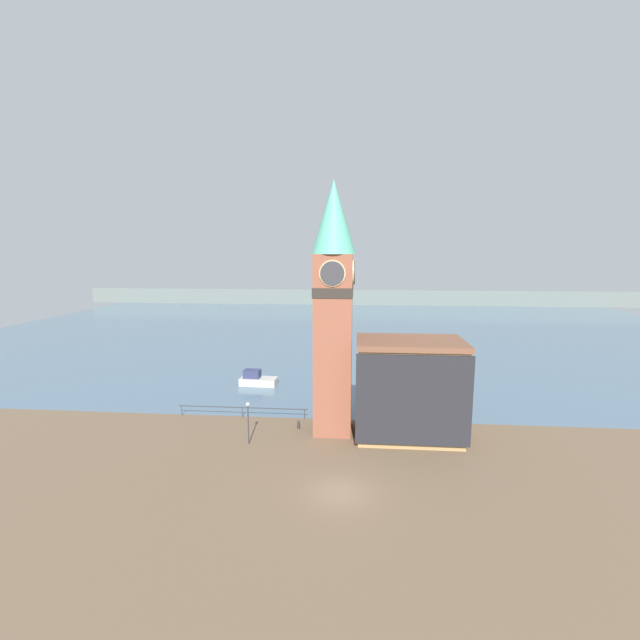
% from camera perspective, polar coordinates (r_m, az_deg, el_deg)
% --- Properties ---
extents(ground_plane, '(160.00, 160.00, 0.00)m').
position_cam_1_polar(ground_plane, '(33.06, 2.66, -21.99)').
color(ground_plane, brown).
extents(water, '(160.00, 120.00, 0.00)m').
position_cam_1_polar(water, '(103.34, 4.22, -0.54)').
color(water, slate).
rests_on(water, ground_plane).
extents(far_shoreline, '(180.00, 3.00, 5.00)m').
position_cam_1_polar(far_shoreline, '(142.67, 4.42, 3.09)').
color(far_shoreline, slate).
rests_on(far_shoreline, water).
extents(pier_railing, '(13.67, 0.08, 1.09)m').
position_cam_1_polar(pier_railing, '(46.15, -10.33, -11.51)').
color(pier_railing, '#333338').
rests_on(pier_railing, ground_plane).
extents(clock_tower, '(4.02, 4.02, 23.42)m').
position_cam_1_polar(clock_tower, '(39.38, 1.79, 2.34)').
color(clock_tower, brown).
rests_on(clock_tower, ground_plane).
extents(pier_building, '(9.84, 6.50, 9.17)m').
position_cam_1_polar(pier_building, '(40.75, 11.80, -8.94)').
color(pier_building, '#A88451').
rests_on(pier_building, ground_plane).
extents(boat_near, '(4.84, 2.37, 1.99)m').
position_cam_1_polar(boat_near, '(56.62, -8.40, -7.85)').
color(boat_near, '#B7B2A8').
rests_on(boat_near, water).
extents(mooring_bollard_near, '(0.28, 0.28, 0.81)m').
position_cam_1_polar(mooring_bollard_near, '(42.99, -2.88, -13.71)').
color(mooring_bollard_near, '#2D2D33').
rests_on(mooring_bollard_near, ground_plane).
extents(lamp_post, '(0.32, 0.32, 3.87)m').
position_cam_1_polar(lamp_post, '(39.46, -9.58, -12.39)').
color(lamp_post, '#2D2D33').
rests_on(lamp_post, ground_plane).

